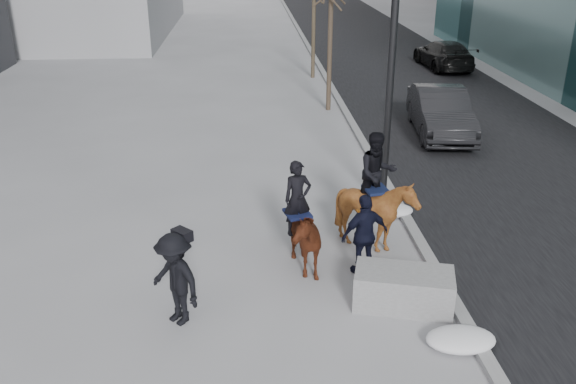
{
  "coord_description": "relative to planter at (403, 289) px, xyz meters",
  "views": [
    {
      "loc": [
        -0.81,
        -10.45,
        6.52
      ],
      "look_at": [
        0.0,
        1.2,
        1.5
      ],
      "focal_mm": 38.0,
      "sensor_mm": 36.0,
      "label": 1
    }
  ],
  "objects": [
    {
      "name": "car_far",
      "position": [
        7.28,
        21.16,
        0.34
      ],
      "size": [
        2.17,
        4.92,
        1.41
      ],
      "primitive_type": "imported",
      "rotation": [
        0.0,
        0.0,
        3.18
      ],
      "color": "black",
      "rests_on": "ground"
    },
    {
      "name": "planter",
      "position": [
        0.0,
        0.0,
        0.0
      ],
      "size": [
        1.98,
        1.33,
        0.73
      ],
      "primitive_type": "cube",
      "rotation": [
        0.0,
        0.0,
        -0.26
      ],
      "color": "gray",
      "rests_on": "ground"
    },
    {
      "name": "camera_crew",
      "position": [
        -4.17,
        -0.21,
        0.52
      ],
      "size": [
        1.26,
        1.26,
        1.75
      ],
      "color": "black",
      "rests_on": "ground"
    },
    {
      "name": "lamppost",
      "position": [
        0.58,
        4.69,
        4.63
      ],
      "size": [
        0.25,
        1.98,
        9.09
      ],
      "color": "black",
      "rests_on": "ground"
    },
    {
      "name": "mounted_right",
      "position": [
        -0.09,
        2.3,
        0.7
      ],
      "size": [
        1.64,
        1.78,
        2.65
      ],
      "color": "#512410",
      "rests_on": "ground"
    },
    {
      "name": "road",
      "position": [
        4.98,
        10.89,
        -0.36
      ],
      "size": [
        8.0,
        90.0,
        0.01
      ],
      "primitive_type": "cube",
      "color": "black",
      "rests_on": "ground"
    },
    {
      "name": "mounted_left",
      "position": [
        -1.85,
        1.54,
        0.5
      ],
      "size": [
        1.24,
        1.94,
        2.32
      ],
      "color": "#4A200E",
      "rests_on": "ground"
    },
    {
      "name": "car_near",
      "position": [
        3.81,
        10.3,
        0.43
      ],
      "size": [
        2.18,
        4.96,
        1.58
      ],
      "primitive_type": "imported",
      "rotation": [
        0.0,
        0.0,
        -0.11
      ],
      "color": "black",
      "rests_on": "ground"
    },
    {
      "name": "snow_piles",
      "position": [
        0.68,
        0.92,
        -0.22
      ],
      "size": [
        1.2,
        5.94,
        0.3
      ],
      "color": "silver",
      "rests_on": "ground"
    },
    {
      "name": "tree_far",
      "position": [
        0.38,
        19.44,
        2.09
      ],
      "size": [
        1.2,
        1.2,
        4.91
      ],
      "primitive_type": null,
      "color": "#352C1F",
      "rests_on": "ground"
    },
    {
      "name": "curb",
      "position": [
        0.98,
        10.89,
        -0.3
      ],
      "size": [
        0.25,
        90.0,
        0.12
      ],
      "primitive_type": "cube",
      "color": "gray",
      "rests_on": "ground"
    },
    {
      "name": "feeder",
      "position": [
        -0.52,
        1.24,
        0.51
      ],
      "size": [
        1.11,
        1.01,
        1.75
      ],
      "color": "black",
      "rests_on": "ground"
    },
    {
      "name": "ground",
      "position": [
        -2.02,
        0.89,
        -0.36
      ],
      "size": [
        120.0,
        120.0,
        0.0
      ],
      "primitive_type": "plane",
      "color": "gray",
      "rests_on": "ground"
    },
    {
      "name": "tree_near",
      "position": [
        0.38,
        13.69,
        2.3
      ],
      "size": [
        1.2,
        1.2,
        5.32
      ],
      "primitive_type": null,
      "color": "#33261E",
      "rests_on": "ground"
    }
  ]
}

